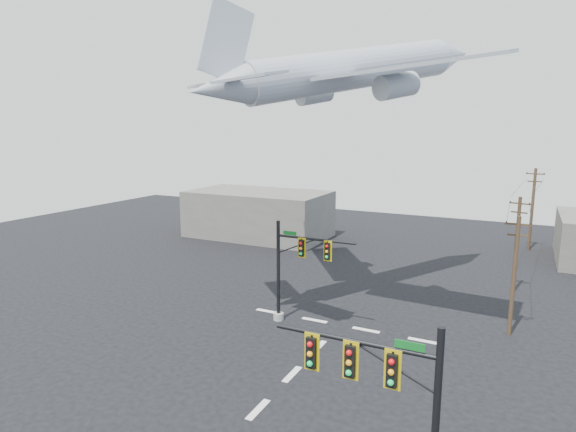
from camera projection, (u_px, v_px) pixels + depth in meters
The scene contains 10 objects.
ground at pixel (258, 410), 24.66m from camera, with size 120.00×120.00×0.00m, color black.
lane_markings at pixel (302, 364), 29.36m from camera, with size 14.00×21.20×0.01m.
signal_mast_near at pixel (392, 410), 17.11m from camera, with size 6.51×0.85×7.74m.
signal_mast_far at pixel (293, 271), 34.88m from camera, with size 6.30×0.84×7.61m.
utility_pole_a at pixel (514, 274), 32.81m from camera, with size 1.69×0.28×8.43m.
utility_pole_b at pixel (516, 244), 41.27m from camera, with size 1.69×0.54×8.50m.
utility_pole_c at pixel (532, 208), 55.88m from camera, with size 1.98×0.33×9.68m.
power_lines at pixel (526, 195), 43.83m from camera, with size 2.91×26.89×0.60m.
airliner at pixel (353, 70), 36.32m from camera, with size 22.90×25.00×7.24m.
building_left at pixel (258, 214), 63.70m from camera, with size 18.00×10.00×6.00m, color #68645C.
Camera 1 is at (11.35, -19.43, 14.25)m, focal length 30.00 mm.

